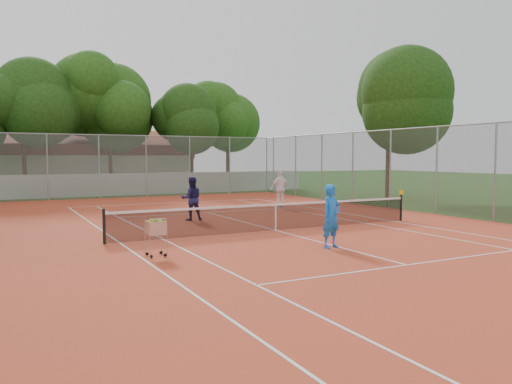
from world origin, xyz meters
name	(u,v)px	position (x,y,z in m)	size (l,w,h in m)	color
ground	(276,231)	(0.00, 0.00, 0.00)	(120.00, 120.00, 0.00)	#163C10
court_pad	(276,231)	(0.00, 0.00, 0.01)	(18.00, 34.00, 0.02)	#C14325
court_lines	(276,230)	(0.00, 0.00, 0.02)	(10.98, 23.78, 0.01)	white
tennis_net	(276,217)	(0.00, 0.00, 0.51)	(11.88, 0.10, 0.98)	black
perimeter_fence	(276,175)	(0.00, 0.00, 2.00)	(18.00, 34.00, 4.00)	slate
boundary_wall	(139,184)	(0.00, 19.00, 0.75)	(26.00, 0.30, 1.50)	white
clubhouse	(85,162)	(-2.00, 29.00, 2.20)	(16.40, 9.00, 4.40)	beige
tropical_trees	(128,125)	(0.00, 22.00, 5.00)	(29.00, 19.00, 10.00)	black
player_near	(331,216)	(-0.24, -3.65, 0.94)	(0.67, 0.44, 1.83)	blue
player_far_left	(192,199)	(-1.64, 4.08, 0.91)	(0.87, 0.68, 1.79)	#181746
player_far_right	(280,188)	(4.26, 6.93, 1.00)	(1.15, 0.48, 1.96)	white
ball_hopper	(156,237)	(-5.09, -2.55, 0.54)	(0.50, 0.50, 1.04)	silver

